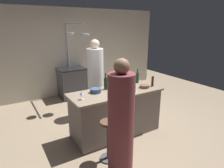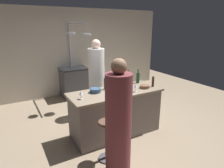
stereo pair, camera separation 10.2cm
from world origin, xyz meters
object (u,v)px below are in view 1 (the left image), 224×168
object	(u,v)px
wine_bottle_green	(137,78)
wine_bottle_red	(106,83)
wine_glass_near_left_guest	(82,94)
chef	(96,81)
pepper_mill	(153,81)
cutting_board	(119,88)
wine_bottle_amber	(128,79)
mixing_bowl_wooden	(144,86)
mixing_bowl_steel	(115,91)
guest_left	(121,125)
wine_glass_near_right_guest	(136,86)
stove_range	(72,83)
mixing_bowl_blue	(96,91)
bar_stool_left	(108,139)

from	to	relation	value
wine_bottle_green	wine_bottle_red	bearing A→B (deg)	-176.26
wine_bottle_green	wine_glass_near_left_guest	xyz separation A→B (m)	(-1.42, -0.31, -0.01)
chef	pepper_mill	xyz separation A→B (m)	(0.70, -1.20, 0.17)
chef	cutting_board	distance (m)	0.99
wine_bottle_green	wine_bottle_amber	bearing A→B (deg)	-168.87
wine_bottle_red	mixing_bowl_wooden	size ratio (longest dim) A/B	1.71
cutting_board	wine_bottle_red	size ratio (longest dim) A/B	1.00
wine_glass_near_left_guest	pepper_mill	bearing A→B (deg)	-2.05
cutting_board	pepper_mill	bearing A→B (deg)	-17.10
mixing_bowl_steel	pepper_mill	bearing A→B (deg)	-1.02
chef	guest_left	bearing A→B (deg)	-107.39
wine_glass_near_right_guest	mixing_bowl_steel	bearing A→B (deg)	165.28
guest_left	wine_bottle_green	world-z (taller)	guest_left
wine_glass_near_left_guest	mixing_bowl_steel	xyz separation A→B (m)	(0.64, -0.04, -0.07)
stove_range	mixing_bowl_wooden	world-z (taller)	mixing_bowl_wooden
mixing_bowl_blue	mixing_bowl_wooden	world-z (taller)	mixing_bowl_blue
mixing_bowl_blue	stove_range	bearing A→B (deg)	80.88
cutting_board	bar_stool_left	bearing A→B (deg)	-132.79
guest_left	mixing_bowl_steel	distance (m)	0.99
cutting_board	wine_bottle_green	size ratio (longest dim) A/B	1.06
wine_bottle_green	mixing_bowl_steel	world-z (taller)	wine_bottle_green
mixing_bowl_blue	bar_stool_left	bearing A→B (deg)	-102.11
stove_range	mixing_bowl_wooden	xyz separation A→B (m)	(0.59, -2.57, 0.48)
cutting_board	wine_glass_near_right_guest	distance (m)	0.36
wine_bottle_green	mixing_bowl_blue	distance (m)	1.07
pepper_mill	wine_glass_near_left_guest	size ratio (longest dim) A/B	1.44
guest_left	mixing_bowl_wooden	size ratio (longest dim) A/B	9.19
chef	mixing_bowl_wooden	size ratio (longest dim) A/B	9.64
wine_bottle_red	wine_glass_near_left_guest	size ratio (longest dim) A/B	2.18
cutting_board	wine_glass_near_left_guest	distance (m)	0.86
chef	wine_bottle_amber	bearing A→B (deg)	-71.40
stove_range	chef	world-z (taller)	chef
bar_stool_left	pepper_mill	xyz separation A→B (m)	(1.33, 0.49, 0.63)
chef	wine_bottle_amber	world-z (taller)	chef
stove_range	mixing_bowl_steel	xyz separation A→B (m)	(-0.09, -2.56, 0.49)
bar_stool_left	wine_glass_near_left_guest	bearing A→B (deg)	109.56
cutting_board	pepper_mill	distance (m)	0.72
wine_bottle_amber	mixing_bowl_blue	world-z (taller)	wine_bottle_amber
pepper_mill	wine_bottle_amber	world-z (taller)	wine_bottle_amber
chef	cutting_board	bearing A→B (deg)	-89.10
wine_bottle_green	stove_range	bearing A→B (deg)	107.34
bar_stool_left	mixing_bowl_wooden	world-z (taller)	mixing_bowl_wooden
stove_range	chef	xyz separation A→B (m)	(0.10, -1.38, 0.39)
bar_stool_left	wine_glass_near_right_guest	size ratio (longest dim) A/B	4.66
guest_left	wine_glass_near_right_guest	world-z (taller)	guest_left
stove_range	bar_stool_left	xyz separation A→B (m)	(-0.53, -3.07, -0.07)
wine_bottle_green	pepper_mill	bearing A→B (deg)	-73.83
wine_glass_near_left_guest	mixing_bowl_wooden	distance (m)	1.32
guest_left	wine_bottle_amber	world-z (taller)	guest_left
chef	mixing_bowl_steel	size ratio (longest dim) A/B	8.76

